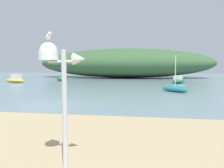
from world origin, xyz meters
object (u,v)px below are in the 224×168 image
object	(u,v)px
sailboat_mid_channel	(175,89)
motorboat_far_left	(179,80)
motorboat_off_point	(15,79)
seagull_on_radar	(48,36)
mast_structure	(56,67)
sailboat_outer_mooring	(62,79)

from	to	relation	value
sailboat_mid_channel	motorboat_far_left	world-z (taller)	sailboat_mid_channel
motorboat_far_left	motorboat_off_point	bearing A→B (deg)	-174.01
motorboat_far_left	seagull_on_radar	bearing A→B (deg)	-102.82
motorboat_far_left	motorboat_off_point	world-z (taller)	motorboat_off_point
mast_structure	seagull_on_radar	world-z (taller)	seagull_on_radar
mast_structure	sailboat_mid_channel	xyz separation A→B (m)	(4.77, 18.29, -2.34)
motorboat_off_point	sailboat_mid_channel	bearing A→B (deg)	-20.38
seagull_on_radar	motorboat_far_left	size ratio (longest dim) A/B	0.08
sailboat_mid_channel	motorboat_off_point	size ratio (longest dim) A/B	0.95
mast_structure	sailboat_outer_mooring	size ratio (longest dim) A/B	0.88
sailboat_mid_channel	motorboat_far_left	bearing A→B (deg)	81.02
mast_structure	sailboat_outer_mooring	bearing A→B (deg)	111.44
seagull_on_radar	sailboat_mid_channel	bearing A→B (deg)	74.91
mast_structure	motorboat_off_point	size ratio (longest dim) A/B	0.78
sailboat_mid_channel	motorboat_far_left	size ratio (longest dim) A/B	1.01
mast_structure	sailboat_mid_channel	size ratio (longest dim) A/B	0.82
mast_structure	sailboat_outer_mooring	distance (m)	33.17
mast_structure	motorboat_far_left	world-z (taller)	mast_structure
mast_structure	motorboat_off_point	xyz separation A→B (m)	(-18.00, 26.74, -2.19)
sailboat_outer_mooring	motorboat_off_point	bearing A→B (deg)	-145.52
motorboat_off_point	motorboat_far_left	bearing A→B (deg)	5.99
mast_structure	motorboat_off_point	distance (m)	32.31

